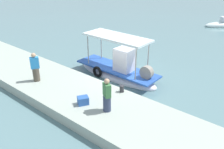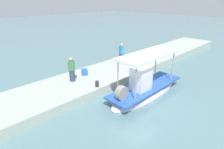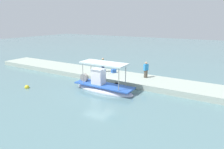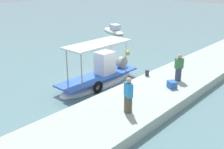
{
  "view_description": "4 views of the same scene",
  "coord_description": "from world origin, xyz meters",
  "px_view_note": "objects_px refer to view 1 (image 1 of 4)",
  "views": [
    {
      "loc": [
        8.38,
        -11.18,
        6.95
      ],
      "look_at": [
        0.02,
        -1.23,
        0.85
      ],
      "focal_mm": 39.25,
      "sensor_mm": 36.0,
      "label": 1
    },
    {
      "loc": [
        8.46,
        6.24,
        5.78
      ],
      "look_at": [
        -0.26,
        -2.4,
        0.81
      ],
      "focal_mm": 30.44,
      "sensor_mm": 36.0,
      "label": 2
    },
    {
      "loc": [
        -10.06,
        14.61,
        6.37
      ],
      "look_at": [
        -0.67,
        -1.49,
        1.19
      ],
      "focal_mm": 31.13,
      "sensor_mm": 36.0,
      "label": 3
    },
    {
      "loc": [
        -12.04,
        -11.09,
        6.5
      ],
      "look_at": [
        -1.28,
        -1.48,
        1.23
      ],
      "focal_mm": 43.05,
      "sensor_mm": 36.0,
      "label": 4
    }
  ],
  "objects_px": {
    "fisherman_near_bollard": "(107,97)",
    "mooring_bollard": "(122,89)",
    "fisherman_by_crate": "(35,68)",
    "main_fishing_boat": "(118,70)",
    "cargo_crate": "(83,100)",
    "moored_boat_near": "(222,25)"
  },
  "relations": [
    {
      "from": "main_fishing_boat",
      "to": "mooring_bollard",
      "type": "distance_m",
      "value": 3.03
    },
    {
      "from": "fisherman_by_crate",
      "to": "moored_boat_near",
      "type": "distance_m",
      "value": 22.78
    },
    {
      "from": "main_fishing_boat",
      "to": "cargo_crate",
      "type": "xyz_separation_m",
      "value": [
        1.36,
        -4.4,
        0.29
      ]
    },
    {
      "from": "main_fishing_boat",
      "to": "fisherman_near_bollard",
      "type": "height_order",
      "value": "main_fishing_boat"
    },
    {
      "from": "fisherman_near_bollard",
      "to": "mooring_bollard",
      "type": "distance_m",
      "value": 2.03
    },
    {
      "from": "moored_boat_near",
      "to": "mooring_bollard",
      "type": "bearing_deg",
      "value": -86.54
    },
    {
      "from": "mooring_bollard",
      "to": "moored_boat_near",
      "type": "bearing_deg",
      "value": 93.46
    },
    {
      "from": "mooring_bollard",
      "to": "fisherman_by_crate",
      "type": "bearing_deg",
      "value": -155.26
    },
    {
      "from": "cargo_crate",
      "to": "moored_boat_near",
      "type": "relative_size",
      "value": 0.13
    },
    {
      "from": "main_fishing_boat",
      "to": "mooring_bollard",
      "type": "bearing_deg",
      "value": -47.2
    },
    {
      "from": "fisherman_near_bollard",
      "to": "cargo_crate",
      "type": "height_order",
      "value": "fisherman_near_bollard"
    },
    {
      "from": "main_fishing_boat",
      "to": "cargo_crate",
      "type": "bearing_deg",
      "value": -72.8
    },
    {
      "from": "fisherman_near_bollard",
      "to": "fisherman_by_crate",
      "type": "xyz_separation_m",
      "value": [
        -5.2,
        -0.27,
        0.02
      ]
    },
    {
      "from": "fisherman_by_crate",
      "to": "cargo_crate",
      "type": "distance_m",
      "value": 3.97
    },
    {
      "from": "fisherman_near_bollard",
      "to": "mooring_bollard",
      "type": "height_order",
      "value": "fisherman_near_bollard"
    },
    {
      "from": "main_fishing_boat",
      "to": "fisherman_by_crate",
      "type": "bearing_deg",
      "value": -120.56
    },
    {
      "from": "fisherman_near_bollard",
      "to": "main_fishing_boat",
      "type": "bearing_deg",
      "value": 122.83
    },
    {
      "from": "main_fishing_boat",
      "to": "cargo_crate",
      "type": "distance_m",
      "value": 4.61
    },
    {
      "from": "main_fishing_boat",
      "to": "fisherman_near_bollard",
      "type": "bearing_deg",
      "value": -57.17
    },
    {
      "from": "fisherman_near_bollard",
      "to": "fisherman_by_crate",
      "type": "relative_size",
      "value": 0.97
    },
    {
      "from": "fisherman_by_crate",
      "to": "cargo_crate",
      "type": "bearing_deg",
      "value": -0.77
    },
    {
      "from": "main_fishing_boat",
      "to": "mooring_bollard",
      "type": "xyz_separation_m",
      "value": [
        2.05,
        -2.22,
        0.27
      ]
    }
  ]
}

